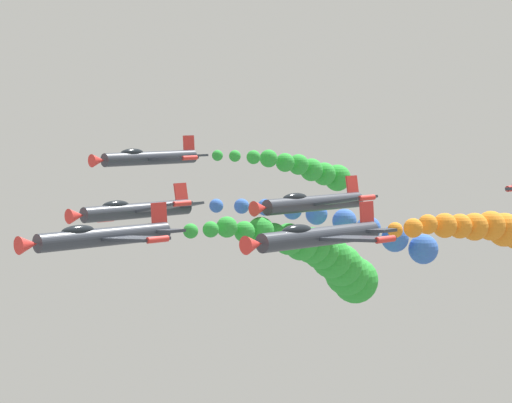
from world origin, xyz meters
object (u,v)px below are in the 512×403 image
airplane_left_outer (312,203)px  airplane_trailing (148,158)px  airplane_right_inner (135,211)px  airplane_left_inner (317,236)px  airplane_lead (102,237)px

airplane_left_outer → airplane_trailing: (18.32, 0.40, 2.47)m
airplane_right_inner → airplane_left_outer: (-8.96, -8.64, 0.59)m
airplane_left_inner → airplane_right_inner: airplane_left_inner is taller
airplane_left_inner → airplane_left_outer: size_ratio=1.00×
airplane_lead → airplane_trailing: (19.05, -17.80, 3.24)m
airplane_left_outer → airplane_trailing: size_ratio=1.00×
airplane_lead → airplane_right_inner: size_ratio=1.00×
airplane_right_inner → airplane_trailing: (9.36, -8.25, 3.06)m
airplane_right_inner → airplane_left_outer: bearing=-136.0°
airplane_left_inner → airplane_left_outer: 14.23m
airplane_left_inner → airplane_right_inner: bearing=-3.8°
airplane_lead → airplane_right_inner: (9.69, -9.55, 0.18)m
airplane_left_inner → airplane_right_inner: (19.17, -1.27, -0.01)m
airplane_left_inner → airplane_trailing: bearing=-18.4°
airplane_trailing → airplane_left_inner: bearing=161.6°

